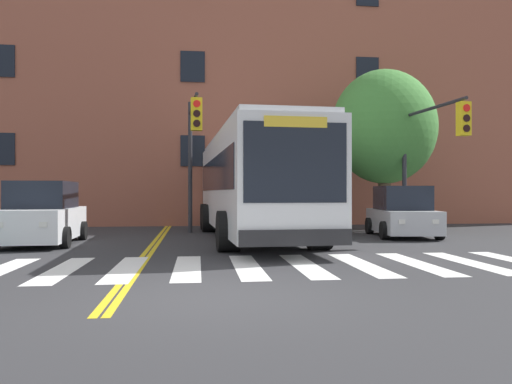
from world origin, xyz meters
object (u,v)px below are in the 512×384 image
Objects in this scene: car_navy_behind_bus at (207,206)px; traffic_light_overhead at (193,140)px; street_tree_curbside_large at (384,127)px; city_bus at (252,183)px; car_white_near_lane at (43,215)px; traffic_light_near_corner at (429,142)px; car_silver_far_lane at (402,213)px.

traffic_light_overhead reaches higher than car_navy_behind_bus.
traffic_light_overhead is at bearing -167.45° from street_tree_curbside_large.
street_tree_curbside_large reaches higher than city_bus.
city_bus is 6.61m from car_white_near_lane.
street_tree_curbside_large is (-0.24, 3.30, 0.92)m from traffic_light_near_corner.
traffic_light_overhead reaches higher than car_silver_far_lane.
street_tree_curbside_large is at bearing 17.11° from car_white_near_lane.
street_tree_curbside_large is (6.89, -6.63, 3.28)m from car_navy_behind_bus.
traffic_light_near_corner is at bearing 1.85° from car_white_near_lane.
car_white_near_lane is at bearing -174.47° from car_silver_far_lane.
city_bus is at bearing 170.76° from traffic_light_near_corner.
traffic_light_overhead is at bearing -94.87° from car_navy_behind_bus.
car_silver_far_lane is at bearing 130.00° from traffic_light_near_corner.
city_bus is 9.12m from car_navy_behind_bus.
car_white_near_lane is 11.68m from car_silver_far_lane.
city_bus is at bearing -157.30° from street_tree_curbside_large.
car_silver_far_lane is (11.62, 1.12, -0.05)m from car_white_near_lane.
car_silver_far_lane is (5.23, -0.22, -1.06)m from city_bus.
traffic_light_near_corner is (7.12, -9.93, 2.37)m from car_navy_behind_bus.
traffic_light_overhead reaches higher than traffic_light_near_corner.
car_white_near_lane reaches higher than car_navy_behind_bus.
car_white_near_lane is at bearing -178.15° from traffic_light_near_corner.
traffic_light_overhead is at bearing 173.07° from car_silver_far_lane.
car_navy_behind_bus is at bearing 125.65° from traffic_light_near_corner.
car_silver_far_lane is 0.77× the size of traffic_light_overhead.
car_navy_behind_bus is 0.98× the size of traffic_light_overhead.
car_navy_behind_bus is 12.44m from traffic_light_near_corner.
traffic_light_overhead reaches higher than car_white_near_lane.
car_white_near_lane is 1.06× the size of car_silver_far_lane.
traffic_light_near_corner is at bearing -9.24° from city_bus.
car_white_near_lane is 12.46m from traffic_light_near_corner.
car_white_near_lane is 12.97m from street_tree_curbside_large.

